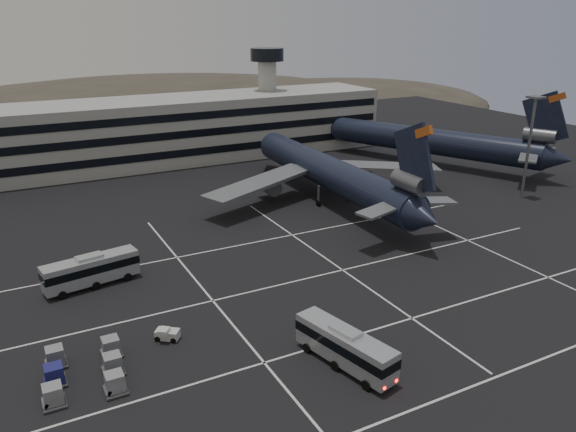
% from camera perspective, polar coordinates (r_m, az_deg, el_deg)
% --- Properties ---
extents(ground, '(260.00, 260.00, 0.00)m').
position_cam_1_polar(ground, '(65.60, -1.43, -8.92)').
color(ground, black).
rests_on(ground, ground).
extents(lane_markings, '(90.00, 55.62, 0.01)m').
position_cam_1_polar(lane_markings, '(66.54, -0.97, -8.47)').
color(lane_markings, silver).
rests_on(lane_markings, ground).
extents(terminal, '(125.00, 26.00, 24.00)m').
position_cam_1_polar(terminal, '(127.24, -17.21, 7.77)').
color(terminal, gray).
rests_on(terminal, ground).
extents(hills, '(352.00, 180.00, 44.00)m').
position_cam_1_polar(hills, '(230.04, -16.50, 8.06)').
color(hills, '#38332B').
rests_on(hills, ground).
extents(lightpole_right, '(2.40, 2.40, 18.28)m').
position_cam_1_polar(lightpole_right, '(108.51, 23.43, 7.72)').
color(lightpole_right, slate).
rests_on(lightpole_right, ground).
extents(trijet_main, '(47.44, 57.58, 18.08)m').
position_cam_1_polar(trijet_main, '(99.27, 4.36, 4.39)').
color(trijet_main, black).
rests_on(trijet_main, ground).
extents(trijet_far, '(31.43, 54.43, 18.08)m').
position_cam_1_polar(trijet_far, '(128.15, 14.64, 7.41)').
color(trijet_far, black).
rests_on(trijet_far, ground).
extents(bus_near, '(5.05, 11.49, 3.95)m').
position_cam_1_polar(bus_near, '(54.42, 5.82, -12.95)').
color(bus_near, '#A2A5AA').
rests_on(bus_near, ground).
extents(bus_far, '(11.76, 4.56, 4.05)m').
position_cam_1_polar(bus_far, '(72.80, -19.39, -5.13)').
color(bus_far, '#A2A5AA').
rests_on(bus_far, ground).
extents(tug_b, '(2.70, 2.54, 1.50)m').
position_cam_1_polar(tug_b, '(60.03, -12.07, -11.61)').
color(tug_b, beige).
rests_on(tug_b, ground).
extents(uld_cluster, '(8.08, 9.20, 1.88)m').
position_cam_1_polar(uld_cluster, '(56.36, -20.02, -14.44)').
color(uld_cluster, '#2D2D30').
rests_on(uld_cluster, ground).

